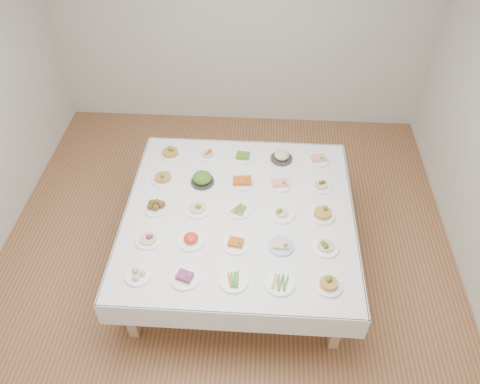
# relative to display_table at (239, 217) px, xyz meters

# --- Properties ---
(room_envelope) EXTENTS (5.02, 5.02, 2.81)m
(room_envelope) POSITION_rel_display_table_xyz_m (-0.15, 0.13, 1.15)
(room_envelope) COLOR #9A6840
(room_envelope) RESTS_ON ground
(display_table) EXTENTS (2.25, 2.25, 0.75)m
(display_table) POSITION_rel_display_table_xyz_m (0.00, 0.00, 0.00)
(display_table) COLOR white
(display_table) RESTS_ON ground
(dish_0) EXTENTS (0.22, 0.22, 0.10)m
(dish_0) POSITION_rel_display_table_xyz_m (-0.82, -0.81, 0.11)
(dish_0) COLOR white
(dish_0) RESTS_ON display_table
(dish_1) EXTENTS (0.25, 0.25, 0.10)m
(dish_1) POSITION_rel_display_table_xyz_m (-0.41, -0.81, 0.11)
(dish_1) COLOR white
(dish_1) RESTS_ON display_table
(dish_2) EXTENTS (0.25, 0.25, 0.06)m
(dish_2) POSITION_rel_display_table_xyz_m (0.00, -0.81, 0.09)
(dish_2) COLOR white
(dish_2) RESTS_ON display_table
(dish_3) EXTENTS (0.25, 0.25, 0.06)m
(dish_3) POSITION_rel_display_table_xyz_m (0.40, -0.82, 0.09)
(dish_3) COLOR white
(dish_3) RESTS_ON display_table
(dish_4) EXTENTS (0.24, 0.24, 0.13)m
(dish_4) POSITION_rel_display_table_xyz_m (0.81, -0.81, 0.13)
(dish_4) COLOR white
(dish_4) RESTS_ON display_table
(dish_5) EXTENTS (0.23, 0.23, 0.12)m
(dish_5) POSITION_rel_display_table_xyz_m (-0.81, -0.41, 0.12)
(dish_5) COLOR white
(dish_5) RESTS_ON display_table
(dish_6) EXTENTS (0.25, 0.25, 0.13)m
(dish_6) POSITION_rel_display_table_xyz_m (-0.41, -0.40, 0.12)
(dish_6) COLOR white
(dish_6) RESTS_ON display_table
(dish_7) EXTENTS (0.24, 0.24, 0.10)m
(dish_7) POSITION_rel_display_table_xyz_m (-0.00, -0.41, 0.11)
(dish_7) COLOR white
(dish_7) RESTS_ON display_table
(dish_8) EXTENTS (0.23, 0.23, 0.11)m
(dish_8) POSITION_rel_display_table_xyz_m (0.41, -0.41, 0.11)
(dish_8) COLOR #4C66B2
(dish_8) RESTS_ON display_table
(dish_9) EXTENTS (0.25, 0.25, 0.13)m
(dish_9) POSITION_rel_display_table_xyz_m (0.81, -0.40, 0.13)
(dish_9) COLOR white
(dish_9) RESTS_ON display_table
(dish_10) EXTENTS (0.25, 0.25, 0.11)m
(dish_10) POSITION_rel_display_table_xyz_m (-0.81, -0.00, 0.12)
(dish_10) COLOR white
(dish_10) RESTS_ON display_table
(dish_11) EXTENTS (0.25, 0.25, 0.13)m
(dish_11) POSITION_rel_display_table_xyz_m (-0.41, 0.00, 0.13)
(dish_11) COLOR white
(dish_11) RESTS_ON display_table
(dish_12) EXTENTS (0.22, 0.22, 0.05)m
(dish_12) POSITION_rel_display_table_xyz_m (0.00, 0.01, 0.08)
(dish_12) COLOR white
(dish_12) RESTS_ON display_table
(dish_13) EXTENTS (0.25, 0.25, 0.13)m
(dish_13) POSITION_rel_display_table_xyz_m (0.41, -0.01, 0.12)
(dish_13) COLOR white
(dish_13) RESTS_ON display_table
(dish_14) EXTENTS (0.25, 0.25, 0.16)m
(dish_14) POSITION_rel_display_table_xyz_m (0.81, -0.00, 0.14)
(dish_14) COLOR white
(dish_14) RESTS_ON display_table
(dish_15) EXTENTS (0.24, 0.24, 0.14)m
(dish_15) POSITION_rel_display_table_xyz_m (-0.82, 0.40, 0.13)
(dish_15) COLOR white
(dish_15) RESTS_ON display_table
(dish_16) EXTENTS (0.25, 0.25, 0.14)m
(dish_16) POSITION_rel_display_table_xyz_m (-0.41, 0.40, 0.13)
(dish_16) COLOR #2E2B29
(dish_16) RESTS_ON display_table
(dish_17) EXTENTS (0.22, 0.22, 0.11)m
(dish_17) POSITION_rel_display_table_xyz_m (0.01, 0.40, 0.11)
(dish_17) COLOR white
(dish_17) RESTS_ON display_table
(dish_18) EXTENTS (0.22, 0.22, 0.10)m
(dish_18) POSITION_rel_display_table_xyz_m (0.40, 0.40, 0.11)
(dish_18) COLOR white
(dish_18) RESTS_ON display_table
(dish_19) EXTENTS (0.22, 0.22, 0.11)m
(dish_19) POSITION_rel_display_table_xyz_m (0.81, 0.40, 0.11)
(dish_19) COLOR white
(dish_19) RESTS_ON display_table
(dish_20) EXTENTS (0.21, 0.21, 0.13)m
(dish_20) POSITION_rel_display_table_xyz_m (-0.81, 0.81, 0.13)
(dish_20) COLOR white
(dish_20) RESTS_ON display_table
(dish_21) EXTENTS (0.22, 0.22, 0.11)m
(dish_21) POSITION_rel_display_table_xyz_m (-0.40, 0.82, 0.11)
(dish_21) COLOR white
(dish_21) RESTS_ON display_table
(dish_22) EXTENTS (0.24, 0.24, 0.11)m
(dish_22) POSITION_rel_display_table_xyz_m (-0.01, 0.81, 0.11)
(dish_22) COLOR white
(dish_22) RESTS_ON display_table
(dish_23) EXTENTS (0.24, 0.24, 0.13)m
(dish_23) POSITION_rel_display_table_xyz_m (0.41, 0.82, 0.12)
(dish_23) COLOR #2E2B29
(dish_23) RESTS_ON display_table
(dish_24) EXTENTS (0.23, 0.23, 0.10)m
(dish_24) POSITION_rel_display_table_xyz_m (0.81, 0.82, 0.10)
(dish_24) COLOR white
(dish_24) RESTS_ON display_table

